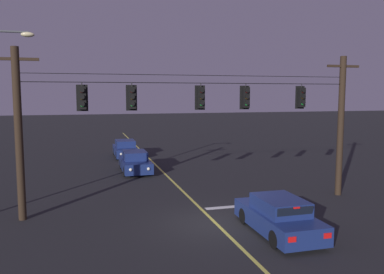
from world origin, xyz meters
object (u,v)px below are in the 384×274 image
object	(u,v)px
traffic_light_left_inner	(132,98)
car_oncoming_lead	(135,162)
traffic_light_rightmost	(302,97)
car_waiting_near_lane	(279,217)
traffic_light_centre	(201,98)
car_oncoming_trailing	(125,149)
traffic_light_right_inner	(246,97)
traffic_light_leftmost	(82,98)

from	to	relation	value
traffic_light_left_inner	car_oncoming_lead	world-z (taller)	traffic_light_left_inner
car_oncoming_lead	traffic_light_rightmost	bearing A→B (deg)	-51.59
traffic_light_rightmost	car_waiting_near_lane	world-z (taller)	traffic_light_rightmost
traffic_light_rightmost	traffic_light_centre	bearing A→B (deg)	180.00
traffic_light_centre	car_oncoming_lead	distance (m)	10.17
car_oncoming_lead	car_waiting_near_lane	bearing A→B (deg)	-74.51
traffic_light_centre	traffic_light_rightmost	size ratio (longest dim) A/B	1.00
traffic_light_rightmost	car_oncoming_trailing	distance (m)	17.63
traffic_light_centre	car_oncoming_trailing	bearing A→B (deg)	96.94
traffic_light_rightmost	car_waiting_near_lane	xyz separation A→B (m)	(-3.42, -4.32, -4.41)
traffic_light_left_inner	car_oncoming_trailing	distance (m)	16.20
traffic_light_centre	car_waiting_near_lane	distance (m)	6.42
traffic_light_centre	car_oncoming_lead	size ratio (longest dim) A/B	0.28
traffic_light_left_inner	traffic_light_right_inner	size ratio (longest dim) A/B	1.00
car_waiting_near_lane	traffic_light_leftmost	bearing A→B (deg)	148.24
car_waiting_near_lane	car_oncoming_lead	distance (m)	13.77
traffic_light_left_inner	traffic_light_rightmost	distance (m)	8.31
car_oncoming_lead	car_oncoming_trailing	xyz separation A→B (m)	(0.04, 6.58, 0.00)
traffic_light_leftmost	car_waiting_near_lane	world-z (taller)	traffic_light_leftmost
car_waiting_near_lane	car_oncoming_lead	size ratio (longest dim) A/B	0.98
traffic_light_rightmost	car_oncoming_trailing	world-z (taller)	traffic_light_rightmost
traffic_light_leftmost	car_oncoming_lead	bearing A→B (deg)	69.79
traffic_light_left_inner	car_waiting_near_lane	bearing A→B (deg)	-41.46
traffic_light_centre	car_oncoming_trailing	size ratio (longest dim) A/B	0.28
car_oncoming_trailing	traffic_light_centre	bearing A→B (deg)	-83.06
car_oncoming_lead	car_oncoming_trailing	world-z (taller)	same
traffic_light_right_inner	car_oncoming_lead	distance (m)	10.81
traffic_light_rightmost	car_oncoming_lead	bearing A→B (deg)	128.41
traffic_light_leftmost	traffic_light_rightmost	world-z (taller)	same
car_oncoming_lead	car_oncoming_trailing	size ratio (longest dim) A/B	1.00
traffic_light_centre	traffic_light_rightmost	bearing A→B (deg)	0.00
traffic_light_right_inner	traffic_light_rightmost	bearing A→B (deg)	0.00
traffic_light_leftmost	traffic_light_right_inner	world-z (taller)	same
traffic_light_right_inner	traffic_light_leftmost	bearing A→B (deg)	180.00
traffic_light_leftmost	traffic_light_right_inner	distance (m)	7.44
car_waiting_near_lane	car_oncoming_trailing	size ratio (longest dim) A/B	0.98
traffic_light_leftmost	car_oncoming_lead	distance (m)	10.51
car_waiting_near_lane	car_oncoming_lead	world-z (taller)	same
traffic_light_leftmost	traffic_light_centre	bearing A→B (deg)	0.00
traffic_light_rightmost	car_oncoming_trailing	xyz separation A→B (m)	(-7.06, 15.54, -4.41)
traffic_light_left_inner	car_oncoming_lead	bearing A→B (deg)	82.31
traffic_light_right_inner	car_oncoming_trailing	size ratio (longest dim) A/B	0.28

